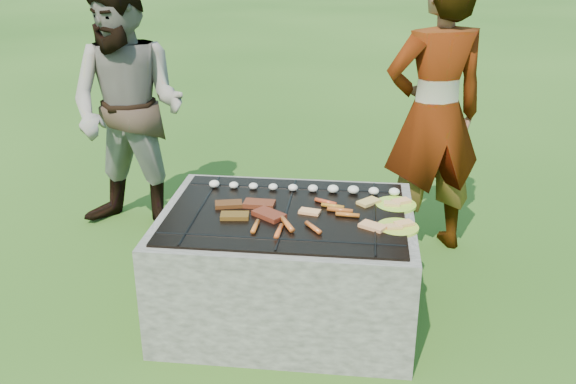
% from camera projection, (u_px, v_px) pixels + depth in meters
% --- Properties ---
extents(lawn, '(60.00, 60.00, 0.00)m').
position_uv_depth(lawn, '(287.00, 313.00, 3.53)').
color(lawn, '#1D4411').
rests_on(lawn, ground).
extents(fire_pit, '(1.30, 1.00, 0.62)m').
position_uv_depth(fire_pit, '(287.00, 268.00, 3.42)').
color(fire_pit, gray).
rests_on(fire_pit, ground).
extents(mushrooms, '(1.06, 0.06, 0.04)m').
position_uv_depth(mushrooms, '(310.00, 188.00, 3.54)').
color(mushrooms, beige).
rests_on(mushrooms, fire_pit).
extents(pork_slabs, '(0.40, 0.27, 0.02)m').
position_uv_depth(pork_slabs, '(251.00, 210.00, 3.29)').
color(pork_slabs, brown).
rests_on(pork_slabs, fire_pit).
extents(sausages, '(0.51, 0.48, 0.03)m').
position_uv_depth(sausages, '(308.00, 218.00, 3.19)').
color(sausages, orange).
rests_on(sausages, fire_pit).
extents(bread_on_grate, '(0.45, 0.43, 0.02)m').
position_uv_depth(bread_on_grate, '(356.00, 214.00, 3.25)').
color(bread_on_grate, '#FBBC80').
rests_on(bread_on_grate, fire_pit).
extents(plate_far, '(0.25, 0.25, 0.03)m').
position_uv_depth(plate_far, '(396.00, 204.00, 3.39)').
color(plate_far, '#E5FA3B').
rests_on(plate_far, fire_pit).
extents(plate_near, '(0.21, 0.21, 0.03)m').
position_uv_depth(plate_near, '(398.00, 227.00, 3.13)').
color(plate_near, yellow).
rests_on(plate_near, fire_pit).
extents(cook, '(0.76, 0.62, 1.79)m').
position_uv_depth(cook, '(434.00, 116.00, 3.94)').
color(cook, gray).
rests_on(cook, ground).
extents(bystander, '(0.94, 0.79, 1.71)m').
position_uv_depth(bystander, '(128.00, 110.00, 4.22)').
color(bystander, gray).
rests_on(bystander, ground).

